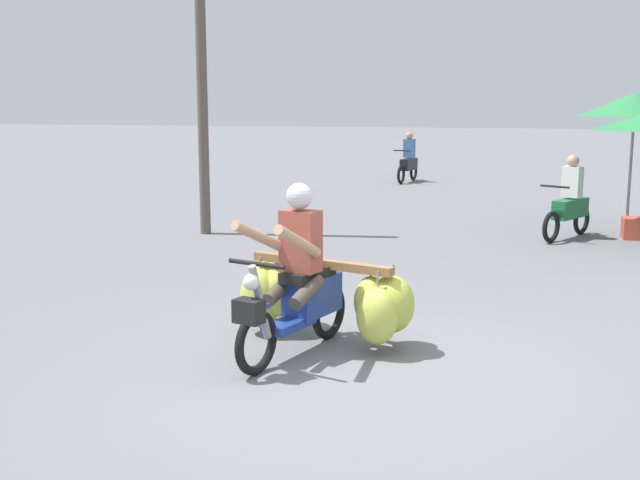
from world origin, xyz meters
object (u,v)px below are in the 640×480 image
Objects in this scene: motorbike_distant_ahead_left at (570,205)px; motorbike_distant_ahead_right at (408,162)px; market_umbrella_further_along at (635,105)px; motorbike_main_loaded at (313,293)px; utility_pole at (201,53)px; produce_crate at (640,228)px.

motorbike_distant_ahead_left is 9.34m from motorbike_distant_ahead_right.
motorbike_distant_ahead_left and motorbike_distant_ahead_right have the same top height.
motorbike_distant_ahead_left is 0.59× the size of market_umbrella_further_along.
motorbike_main_loaded is 0.32× the size of utility_pole.
utility_pole reaches higher than motorbike_main_loaded.
motorbike_main_loaded is 3.52× the size of produce_crate.
motorbike_distant_ahead_right is at bearing 120.30° from produce_crate.
motorbike_distant_ahead_right is 0.26× the size of utility_pole.
motorbike_distant_ahead_right is at bearing 93.43° from motorbike_main_loaded.
motorbike_main_loaded is 7.06m from utility_pole.
motorbike_main_loaded is 7.23m from motorbike_distant_ahead_left.
motorbike_main_loaded is 1.23× the size of motorbike_distant_ahead_right.
market_umbrella_further_along is at bearing -58.51° from motorbike_distant_ahead_right.
motorbike_distant_ahead_right is at bearing 75.86° from utility_pole.
motorbike_main_loaded reaches higher than produce_crate.
motorbike_distant_ahead_right is 9.29m from market_umbrella_further_along.
motorbike_distant_ahead_left is 0.90× the size of motorbike_distant_ahead_right.
market_umbrella_further_along is at bearing 13.59° from utility_pole.
utility_pole is (-7.30, -1.14, 2.90)m from produce_crate.
motorbike_main_loaded is at bearing -113.06° from motorbike_distant_ahead_left.
motorbike_main_loaded reaches higher than motorbike_distant_ahead_right.
motorbike_distant_ahead_left is at bearing -171.99° from produce_crate.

